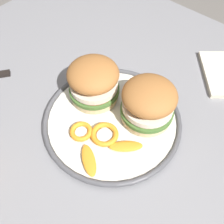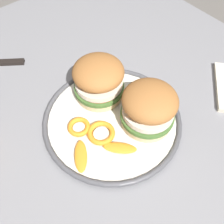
{
  "view_description": "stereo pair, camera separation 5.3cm",
  "coord_description": "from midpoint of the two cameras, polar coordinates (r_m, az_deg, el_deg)",
  "views": [
    {
      "loc": [
        -0.14,
        0.25,
        1.22
      ],
      "look_at": [
        0.07,
        0.01,
        0.77
      ],
      "focal_mm": 40.28,
      "sensor_mm": 36.0,
      "label": 1
    },
    {
      "loc": [
        -0.18,
        0.21,
        1.22
      ],
      "look_at": [
        0.07,
        0.01,
        0.77
      ],
      "focal_mm": 40.28,
      "sensor_mm": 36.0,
      "label": 2
    }
  ],
  "objects": [
    {
      "name": "ground_plane",
      "position": [
        1.25,
        3.87,
        -22.47
      ],
      "size": [
        8.0,
        8.0,
        0.0
      ],
      "primitive_type": "plane",
      "color": "slate"
    },
    {
      "name": "dining_table",
      "position": [
        0.65,
        7.04,
        -9.87
      ],
      "size": [
        1.33,
        1.0,
        0.73
      ],
      "color": "gray",
      "rests_on": "ground"
    },
    {
      "name": "dinner_plate",
      "position": [
        0.58,
        2.6,
        -1.92
      ],
      "size": [
        0.32,
        0.32,
        0.02
      ],
      "color": "silver",
      "rests_on": "dining_table"
    },
    {
      "name": "sandwich_half_left",
      "position": [
        0.57,
        -0.41,
        7.29
      ],
      "size": [
        0.14,
        0.14,
        0.1
      ],
      "color": "beige",
      "rests_on": "dinner_plate"
    },
    {
      "name": "sandwich_half_right",
      "position": [
        0.53,
        11.15,
        0.87
      ],
      "size": [
        0.12,
        0.12,
        0.1
      ],
      "color": "beige",
      "rests_on": "dinner_plate"
    },
    {
      "name": "orange_peel_curled",
      "position": [
        0.55,
        -4.83,
        -3.59
      ],
      "size": [
        0.07,
        0.07,
        0.01
      ],
      "color": "orange",
      "rests_on": "dinner_plate"
    },
    {
      "name": "orange_peel_strip_long",
      "position": [
        0.52,
        -4.19,
        -10.15
      ],
      "size": [
        0.07,
        0.06,
        0.01
      ],
      "color": "orange",
      "rests_on": "dinner_plate"
    },
    {
      "name": "orange_peel_strip_short",
      "position": [
        0.53,
        4.7,
        -8.34
      ],
      "size": [
        0.07,
        0.07,
        0.01
      ],
      "color": "orange",
      "rests_on": "dinner_plate"
    },
    {
      "name": "orange_peel_small_curl",
      "position": [
        0.54,
        0.29,
        -4.98
      ],
      "size": [
        0.09,
        0.09,
        0.01
      ],
      "color": "orange",
      "rests_on": "dinner_plate"
    }
  ]
}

